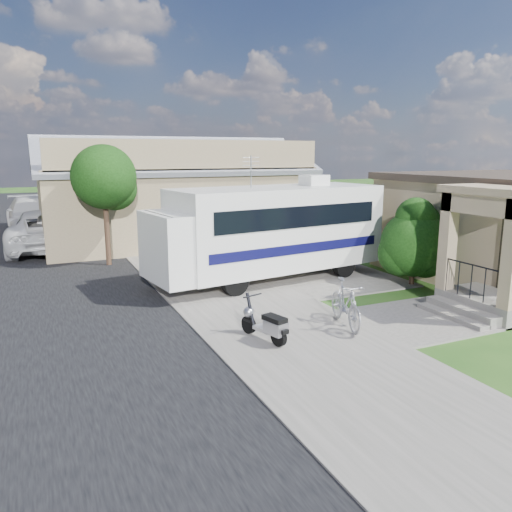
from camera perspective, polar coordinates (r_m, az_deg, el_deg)
name	(u,v)px	position (r m, az deg, el deg)	size (l,w,h in m)	color
ground	(314,322)	(12.96, 6.63, -7.50)	(120.00, 120.00, 0.00)	#1A4412
street_slab	(4,268)	(20.93, -26.89, -1.27)	(9.00, 80.00, 0.02)	black
sidewalk_slab	(173,254)	(21.57, -9.45, 0.25)	(4.00, 80.00, 0.06)	#5B5852
driveway_slab	(285,276)	(17.42, 3.29, -2.35)	(7.00, 6.00, 0.05)	#5B5852
walk_slab	(432,317)	(13.96, 19.50, -6.59)	(4.00, 3.00, 0.05)	#5B5852
warehouse	(171,199)	(25.35, -9.74, 6.40)	(12.50, 8.40, 5.04)	#7E694F
street_tree_a	(107,180)	(19.72, -16.70, 8.30)	(2.44, 2.40, 4.58)	#312316
street_tree_b	(81,169)	(29.65, -19.41, 9.37)	(2.44, 2.40, 4.73)	#312316
street_tree_c	(69,169)	(38.63, -20.62, 9.24)	(2.44, 2.40, 4.42)	#312316
motorhome	(270,229)	(16.65, 1.56, 3.13)	(8.30, 3.60, 4.12)	silver
shrub	(414,241)	(16.90, 17.63, 1.69)	(2.34, 2.24, 2.87)	#312316
scooter	(266,324)	(11.36, 1.20, -7.83)	(0.70, 1.48, 0.99)	black
bicycle	(345,306)	(12.44, 10.19, -5.63)	(0.54, 1.92, 1.15)	#9D9CA3
pickup_truck	(45,230)	(24.17, -22.98, 2.80)	(3.00, 6.50, 1.81)	silver
van	(33,214)	(30.35, -24.10, 4.39)	(2.61, 6.43, 1.87)	silver
garden_hose	(439,305)	(14.82, 20.19, -5.32)	(0.40, 0.40, 0.18)	#125B1E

